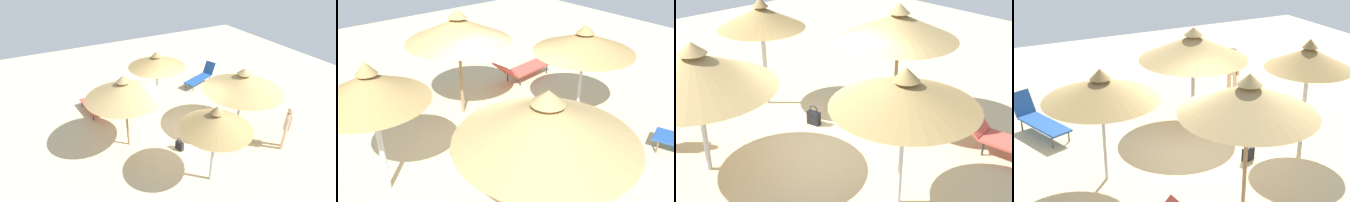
{
  "view_description": "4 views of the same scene",
  "coord_description": "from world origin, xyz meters",
  "views": [
    {
      "loc": [
        -7.65,
        4.48,
        6.62
      ],
      "look_at": [
        0.25,
        0.26,
        1.38
      ],
      "focal_mm": 29.29,
      "sensor_mm": 36.0,
      "label": 1
    },
    {
      "loc": [
        -4.36,
        -5.53,
        5.01
      ],
      "look_at": [
        0.11,
        -0.01,
        1.18
      ],
      "focal_mm": 38.65,
      "sensor_mm": 36.0,
      "label": 2
    },
    {
      "loc": [
        6.44,
        -5.37,
        5.15
      ],
      "look_at": [
        0.56,
        0.0,
        1.3
      ],
      "focal_mm": 48.34,
      "sensor_mm": 36.0,
      "label": 3
    },
    {
      "loc": [
        5.01,
        8.77,
        5.71
      ],
      "look_at": [
        0.31,
        -0.51,
        1.42
      ],
      "focal_mm": 51.64,
      "sensor_mm": 36.0,
      "label": 4
    }
  ],
  "objects": [
    {
      "name": "handbag",
      "position": [
        -0.98,
        0.44,
        0.18
      ],
      "size": [
        0.34,
        0.22,
        0.49
      ],
      "color": "black",
      "rests_on": "ground"
    },
    {
      "name": "parasol_umbrella_near_left",
      "position": [
        -2.69,
        0.29,
        2.26
      ],
      "size": [
        2.11,
        2.11,
        2.74
      ],
      "color": "#B2B2B7",
      "rests_on": "ground"
    },
    {
      "name": "lounge_chair_near_right",
      "position": [
        3.16,
        -3.29,
        0.43
      ],
      "size": [
        1.25,
        2.12,
        0.98
      ],
      "color": "#1E478C",
      "rests_on": "ground"
    },
    {
      "name": "lounge_chair_center",
      "position": [
        2.79,
        2.5,
        0.4
      ],
      "size": [
        2.21,
        0.91,
        0.82
      ],
      "color": "#CC4C3F",
      "rests_on": "ground"
    },
    {
      "name": "person_standing_front",
      "position": [
        -2.66,
        -2.98,
        0.98
      ],
      "size": [
        0.34,
        0.44,
        1.71
      ],
      "color": "beige",
      "rests_on": "ground"
    },
    {
      "name": "parasol_umbrella_far_right",
      "position": [
        0.18,
        1.97,
        2.34
      ],
      "size": [
        2.68,
        2.68,
        2.85
      ],
      "color": "olive",
      "rests_on": "ground"
    },
    {
      "name": "ground",
      "position": [
        0.0,
        0.0,
        -0.05
      ],
      "size": [
        24.0,
        24.0,
        0.1
      ],
      "primitive_type": "cube",
      "color": "beige"
    },
    {
      "name": "parasol_umbrella_far_left",
      "position": [
        -0.93,
        -2.27,
        2.11
      ],
      "size": [
        2.98,
        2.98,
        2.66
      ],
      "color": "#B2B2B7",
      "rests_on": "ground"
    },
    {
      "name": "parasol_umbrella_edge",
      "position": [
        2.31,
        -0.27,
        2.14
      ],
      "size": [
        2.48,
        2.48,
        2.59
      ],
      "color": "#B2B2B7",
      "rests_on": "ground"
    }
  ]
}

